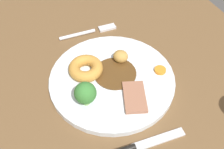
# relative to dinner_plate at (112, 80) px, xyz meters

# --- Properties ---
(dining_table) EXTENTS (1.20, 0.84, 0.04)m
(dining_table) POSITION_rel_dinner_plate_xyz_m (0.02, -0.02, -0.02)
(dining_table) COLOR brown
(dining_table) RESTS_ON ground
(dinner_plate) EXTENTS (0.28, 0.28, 0.01)m
(dinner_plate) POSITION_rel_dinner_plate_xyz_m (0.00, 0.00, 0.00)
(dinner_plate) COLOR white
(dinner_plate) RESTS_ON dining_table
(gravy_pool) EXTENTS (0.09, 0.09, 0.00)m
(gravy_pool) POSITION_rel_dinner_plate_xyz_m (-0.01, 0.01, 0.01)
(gravy_pool) COLOR #563819
(gravy_pool) RESTS_ON dinner_plate
(meat_slice_main) EXTENTS (0.09, 0.07, 0.01)m
(meat_slice_main) POSITION_rel_dinner_plate_xyz_m (0.07, 0.02, 0.01)
(meat_slice_main) COLOR #9E664C
(meat_slice_main) RESTS_ON dinner_plate
(yorkshire_pudding) EXTENTS (0.08, 0.08, 0.02)m
(yorkshire_pudding) POSITION_rel_dinner_plate_xyz_m (-0.04, -0.05, 0.02)
(yorkshire_pudding) COLOR #C68938
(yorkshire_pudding) RESTS_ON dinner_plate
(roast_potato_left) EXTENTS (0.05, 0.05, 0.03)m
(roast_potato_left) POSITION_rel_dinner_plate_xyz_m (-0.04, 0.04, 0.02)
(roast_potato_left) COLOR #BC8C42
(roast_potato_left) RESTS_ON dinner_plate
(carrot_coin_front) EXTENTS (0.03, 0.03, 0.01)m
(carrot_coin_front) POSITION_rel_dinner_plate_xyz_m (0.03, 0.11, 0.01)
(carrot_coin_front) COLOR orange
(carrot_coin_front) RESTS_ON dinner_plate
(broccoli_floret) EXTENTS (0.04, 0.04, 0.05)m
(broccoli_floret) POSITION_rel_dinner_plate_xyz_m (0.04, -0.07, 0.04)
(broccoli_floret) COLOR #8CB766
(broccoli_floret) RESTS_ON dinner_plate
(fork) EXTENTS (0.02, 0.15, 0.01)m
(fork) POSITION_rel_dinner_plate_xyz_m (-0.18, 0.02, -0.00)
(fork) COLOR silver
(fork) RESTS_ON dining_table
(knife) EXTENTS (0.03, 0.19, 0.01)m
(knife) POSITION_rel_dinner_plate_xyz_m (0.16, -0.04, -0.00)
(knife) COLOR black
(knife) RESTS_ON dining_table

